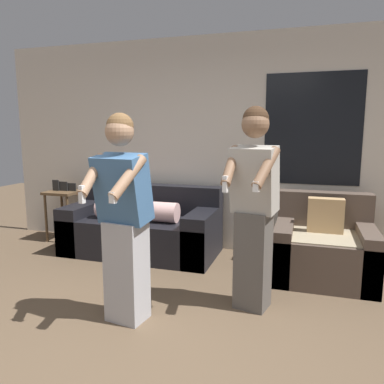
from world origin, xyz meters
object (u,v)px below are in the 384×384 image
at_px(couch, 142,229).
at_px(side_table, 64,199).
at_px(armchair, 324,248).
at_px(person_left, 124,218).
at_px(person_right, 254,206).

bearing_deg(couch, side_table, 170.64).
bearing_deg(couch, armchair, -4.55).
xyz_separation_m(armchair, side_table, (-3.46, 0.39, 0.27)).
distance_m(armchair, side_table, 3.49).
xyz_separation_m(couch, person_left, (0.60, -1.62, 0.54)).
bearing_deg(armchair, couch, 175.45).
height_order(couch, person_right, person_right).
relative_size(couch, person_right, 1.09).
bearing_deg(person_left, side_table, 135.87).
distance_m(armchair, person_right, 1.27).
bearing_deg(person_right, armchair, 56.15).
height_order(armchair, person_left, person_left).
bearing_deg(couch, person_right, -35.51).
bearing_deg(person_right, person_left, -151.03).
relative_size(couch, side_table, 2.23).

